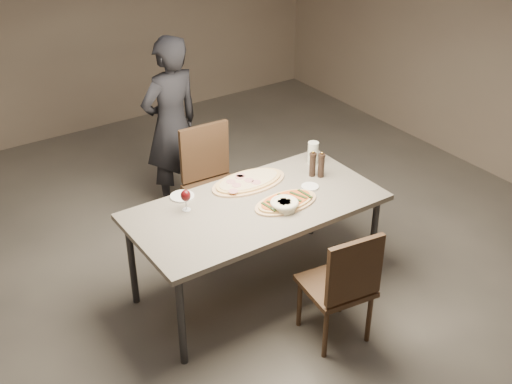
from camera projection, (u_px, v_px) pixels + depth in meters
room at (256, 119)px, 4.18m from camera, size 7.00×7.00×7.00m
dining_table at (256, 211)px, 4.54m from camera, size 1.80×0.90×0.75m
zucchini_pizza at (286, 202)px, 4.51m from camera, size 0.49×0.27×0.05m
ham_pizza at (249, 181)px, 4.76m from camera, size 0.60×0.33×0.04m
bread_basket at (284, 204)px, 4.43m from camera, size 0.20×0.20×0.07m
oil_dish at (310, 187)px, 4.71m from camera, size 0.13×0.13×0.01m
pepper_mill_left at (313, 164)px, 4.82m from camera, size 0.05×0.05×0.21m
pepper_mill_right at (321, 165)px, 4.81m from camera, size 0.05×0.05×0.21m
carafe at (313, 153)px, 5.01m from camera, size 0.08×0.08×0.18m
wine_glass at (186, 196)px, 4.39m from camera, size 0.07×0.07×0.16m
side_plate at (182, 196)px, 4.59m from camera, size 0.17×0.17×0.01m
chair_near at (343, 283)px, 4.15m from camera, size 0.47×0.47×0.88m
chair_far at (212, 177)px, 5.29m from camera, size 0.48×0.48×0.96m
diner at (171, 125)px, 5.56m from camera, size 0.64×0.47×1.59m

